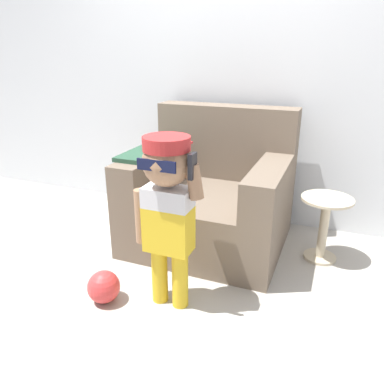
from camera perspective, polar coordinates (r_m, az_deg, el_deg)
The scene contains 6 objects.
ground_plane at distance 2.78m, azimuth -0.14°, elevation -9.12°, with size 10.00×10.00×0.00m, color #ADA89E.
wall_back at distance 3.17m, azimuth 5.58°, elevation 19.09°, with size 10.00×0.05×2.60m.
armchair at distance 2.83m, azimuth 3.00°, elevation -0.73°, with size 1.12×0.98×0.99m.
person_child at distance 1.98m, azimuth -3.76°, elevation -0.89°, with size 0.40×0.30×0.99m.
side_table at distance 2.73m, azimuth 19.51°, elevation -4.40°, with size 0.34×0.34×0.46m.
toy_ball at distance 2.31m, azimuth -13.30°, elevation -13.88°, with size 0.19×0.19×0.19m.
Camera 1 is at (0.91, -2.24, 1.38)m, focal length 35.00 mm.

